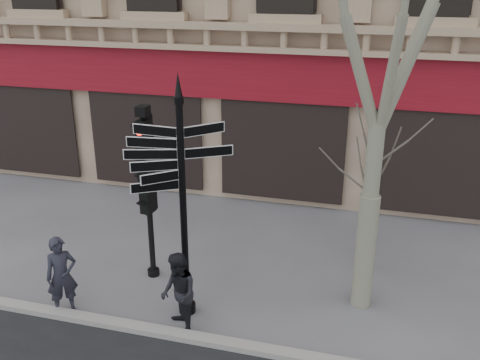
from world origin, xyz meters
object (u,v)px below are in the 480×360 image
Objects in this scene: traffic_signal_main at (147,173)px; traffic_signal_secondary at (372,199)px; fingerpost at (181,160)px; pedestrian_a at (62,276)px; pedestrian_b at (178,294)px.

traffic_signal_main is 1.57× the size of traffic_signal_secondary.
pedestrian_a is at bearing 174.32° from fingerpost.
pedestrian_b is (1.25, -1.64, -1.58)m from traffic_signal_main.
traffic_signal_secondary is 6.41m from pedestrian_a.
traffic_signal_main is 2.60m from pedestrian_b.
fingerpost is 2.98× the size of pedestrian_b.
fingerpost is at bearing -120.92° from traffic_signal_secondary.
pedestrian_b is at bearing -39.96° from pedestrian_a.
pedestrian_b is (2.33, 0.04, -0.02)m from pedestrian_a.
traffic_signal_main is at bearing 116.85° from fingerpost.
traffic_signal_main is at bearing 16.41° from pedestrian_a.
traffic_signal_main is 4.71m from traffic_signal_secondary.
traffic_signal_secondary is 1.54× the size of pedestrian_b.
traffic_signal_secondary is (3.23, 2.59, -1.43)m from fingerpost.
fingerpost reaches higher than traffic_signal_secondary.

